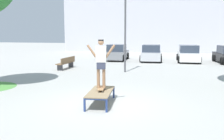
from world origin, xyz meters
TOP-DOWN VIEW (x-y plane):
  - ground_plane at (0.00, 0.00)m, footprint 120.00×120.00m
  - building_facade at (1.50, 28.33)m, footprint 31.50×4.00m
  - skate_box at (-0.07, -0.12)m, footprint 1.02×1.99m
  - skateboard at (-0.09, 0.02)m, footprint 0.37×0.82m
  - skater at (-0.09, 0.02)m, footprint 0.99×0.35m
  - car_grey at (-3.36, 15.08)m, footprint 2.15×4.31m
  - car_silver at (-0.09, 15.01)m, footprint 2.19×4.33m
  - car_white at (3.18, 15.16)m, footprint 2.12×4.30m
  - park_bench at (-5.27, 8.02)m, footprint 0.53×2.41m
  - light_post at (-0.91, 7.58)m, footprint 0.36×0.36m

SIDE VIEW (x-z plane):
  - ground_plane at x=0.00m, z-range 0.00..0.00m
  - skate_box at x=-0.07m, z-range 0.18..0.64m
  - park_bench at x=-5.27m, z-range 0.03..0.86m
  - skateboard at x=-0.09m, z-range 0.49..0.58m
  - car_grey at x=-3.36m, z-range -0.06..1.44m
  - car_silver at x=-0.09m, z-range -0.06..1.44m
  - car_white at x=3.18m, z-range -0.06..1.44m
  - skater at x=-0.09m, z-range 0.68..2.38m
  - light_post at x=-0.91m, z-range 0.91..6.74m
  - building_facade at x=1.50m, z-range 0.00..11.87m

